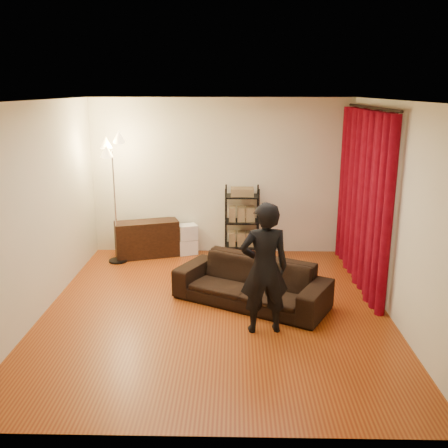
{
  "coord_description": "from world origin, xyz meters",
  "views": [
    {
      "loc": [
        0.24,
        -6.08,
        2.84
      ],
      "look_at": [
        0.1,
        0.3,
        1.1
      ],
      "focal_mm": 40.0,
      "sensor_mm": 36.0,
      "label": 1
    }
  ],
  "objects_px": {
    "person": "(264,268)",
    "floor_lamp": "(115,201)",
    "wire_shelf": "(242,221)",
    "media_cabinet": "(147,239)",
    "storage_boxes": "(187,239)",
    "sofa": "(251,282)"
  },
  "relations": [
    {
      "from": "person",
      "to": "floor_lamp",
      "type": "relative_size",
      "value": 0.76
    },
    {
      "from": "storage_boxes",
      "to": "wire_shelf",
      "type": "distance_m",
      "value": 1.02
    },
    {
      "from": "storage_boxes",
      "to": "floor_lamp",
      "type": "bearing_deg",
      "value": -159.22
    },
    {
      "from": "storage_boxes",
      "to": "wire_shelf",
      "type": "bearing_deg",
      "value": -2.03
    },
    {
      "from": "sofa",
      "to": "media_cabinet",
      "type": "height_order",
      "value": "media_cabinet"
    },
    {
      "from": "wire_shelf",
      "to": "media_cabinet",
      "type": "bearing_deg",
      "value": 178.33
    },
    {
      "from": "floor_lamp",
      "to": "media_cabinet",
      "type": "bearing_deg",
      "value": 33.5
    },
    {
      "from": "person",
      "to": "media_cabinet",
      "type": "xyz_separation_m",
      "value": [
        -1.87,
        2.74,
        -0.48
      ]
    },
    {
      "from": "sofa",
      "to": "media_cabinet",
      "type": "bearing_deg",
      "value": 160.24
    },
    {
      "from": "sofa",
      "to": "wire_shelf",
      "type": "height_order",
      "value": "wire_shelf"
    },
    {
      "from": "media_cabinet",
      "to": "wire_shelf",
      "type": "height_order",
      "value": "wire_shelf"
    },
    {
      "from": "person",
      "to": "media_cabinet",
      "type": "bearing_deg",
      "value": -63.46
    },
    {
      "from": "wire_shelf",
      "to": "floor_lamp",
      "type": "distance_m",
      "value": 2.18
    },
    {
      "from": "person",
      "to": "floor_lamp",
      "type": "distance_m",
      "value": 3.38
    },
    {
      "from": "sofa",
      "to": "storage_boxes",
      "type": "distance_m",
      "value": 2.34
    },
    {
      "from": "sofa",
      "to": "floor_lamp",
      "type": "bearing_deg",
      "value": 171.44
    },
    {
      "from": "person",
      "to": "wire_shelf",
      "type": "xyz_separation_m",
      "value": [
        -0.23,
        2.84,
        -0.19
      ]
    },
    {
      "from": "media_cabinet",
      "to": "person",
      "type": "bearing_deg",
      "value": -73.72
    },
    {
      "from": "floor_lamp",
      "to": "wire_shelf",
      "type": "bearing_deg",
      "value": 10.72
    },
    {
      "from": "person",
      "to": "floor_lamp",
      "type": "xyz_separation_m",
      "value": [
        -2.33,
        2.45,
        0.25
      ]
    },
    {
      "from": "wire_shelf",
      "to": "person",
      "type": "bearing_deg",
      "value": -90.56
    },
    {
      "from": "storage_boxes",
      "to": "wire_shelf",
      "type": "xyz_separation_m",
      "value": [
        0.96,
        -0.03,
        0.34
      ]
    }
  ]
}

